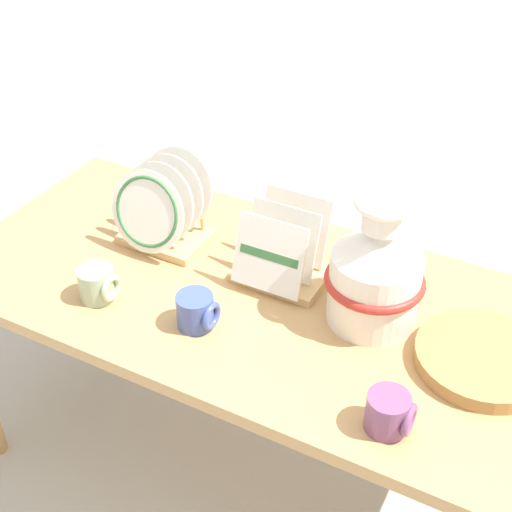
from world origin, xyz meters
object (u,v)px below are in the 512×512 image
(ceramic_vase, at_px, (376,272))
(mug_sage_glaze, at_px, (98,284))
(dish_rack_round_plates, at_px, (162,213))
(mug_plum_glaze, at_px, (390,413))
(wicker_charger_stack, at_px, (482,358))
(dish_rack_square_plates, at_px, (282,259))
(mug_cobalt_glaze, at_px, (197,311))

(ceramic_vase, bearing_deg, mug_sage_glaze, -158.63)
(mug_sage_glaze, bearing_deg, ceramic_vase, 21.37)
(dish_rack_round_plates, xyz_separation_m, mug_plum_glaze, (0.76, -0.33, -0.05))
(wicker_charger_stack, bearing_deg, dish_rack_square_plates, 172.00)
(mug_plum_glaze, bearing_deg, dish_rack_square_plates, 139.93)
(dish_rack_round_plates, relative_size, wicker_charger_stack, 0.80)
(ceramic_vase, distance_m, wicker_charger_stack, 0.30)
(mug_plum_glaze, bearing_deg, ceramic_vase, 116.44)
(mug_cobalt_glaze, relative_size, mug_plum_glaze, 1.00)
(dish_rack_square_plates, bearing_deg, mug_cobalt_glaze, -110.05)
(dish_rack_round_plates, bearing_deg, wicker_charger_stack, -4.21)
(dish_rack_square_plates, bearing_deg, ceramic_vase, -9.18)
(ceramic_vase, bearing_deg, dish_rack_round_plates, 176.98)
(dish_rack_round_plates, height_order, dish_rack_square_plates, dish_rack_round_plates)
(ceramic_vase, relative_size, dish_rack_round_plates, 1.39)
(dish_rack_round_plates, relative_size, mug_plum_glaze, 2.47)
(ceramic_vase, bearing_deg, wicker_charger_stack, -6.88)
(wicker_charger_stack, bearing_deg, ceramic_vase, 173.12)
(wicker_charger_stack, bearing_deg, mug_sage_glaze, -166.80)
(ceramic_vase, height_order, dish_rack_square_plates, ceramic_vase)
(ceramic_vase, distance_m, dish_rack_square_plates, 0.27)
(ceramic_vase, height_order, dish_rack_round_plates, ceramic_vase)
(ceramic_vase, distance_m, mug_sage_glaze, 0.67)
(ceramic_vase, relative_size, dish_rack_square_plates, 1.45)
(dish_rack_round_plates, distance_m, mug_plum_glaze, 0.83)
(wicker_charger_stack, height_order, mug_cobalt_glaze, mug_cobalt_glaze)
(dish_rack_square_plates, xyz_separation_m, wicker_charger_stack, (0.53, -0.07, -0.04))
(ceramic_vase, relative_size, mug_sage_glaze, 3.44)
(wicker_charger_stack, relative_size, mug_cobalt_glaze, 3.08)
(ceramic_vase, height_order, mug_sage_glaze, ceramic_vase)
(dish_rack_round_plates, height_order, mug_plum_glaze, dish_rack_round_plates)
(ceramic_vase, bearing_deg, mug_plum_glaze, -63.56)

